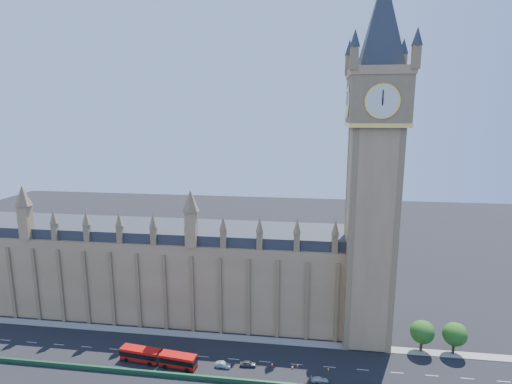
# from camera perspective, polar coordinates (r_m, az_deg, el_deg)

# --- Properties ---
(ground) EXTENTS (400.00, 400.00, 0.00)m
(ground) POSITION_cam_1_polar(r_m,az_deg,el_deg) (110.64, -5.43, -22.51)
(ground) COLOR black
(ground) RESTS_ON ground
(palace_westminster) EXTENTS (120.00, 20.00, 28.00)m
(palace_westminster) POSITION_cam_1_polar(r_m,az_deg,el_deg) (129.93, -14.26, -10.60)
(palace_westminster) COLOR #9B764B
(palace_westminster) RESTS_ON ground
(elizabeth_tower) EXTENTS (20.59, 20.59, 105.00)m
(elizabeth_tower) POSITION_cam_1_polar(r_m,az_deg,el_deg) (104.94, 16.67, 7.04)
(elizabeth_tower) COLOR #9B764B
(elizabeth_tower) RESTS_ON ground
(bridge_parapet) EXTENTS (160.00, 0.60, 1.20)m
(bridge_parapet) POSITION_cam_1_polar(r_m,az_deg,el_deg) (103.14, -6.68, -24.94)
(bridge_parapet) COLOR #1E4C2D
(bridge_parapet) RESTS_ON ground
(kerb_north) EXTENTS (160.00, 3.00, 0.16)m
(kerb_north) POSITION_cam_1_polar(r_m,az_deg,el_deg) (118.42, -4.32, -19.98)
(kerb_north) COLOR gray
(kerb_north) RESTS_ON ground
(tree_east_near) EXTENTS (6.00, 6.00, 8.50)m
(tree_east_near) POSITION_cam_1_polar(r_m,az_deg,el_deg) (117.99, 22.76, -17.90)
(tree_east_near) COLOR #382619
(tree_east_near) RESTS_ON ground
(tree_east_far) EXTENTS (6.00, 6.00, 8.50)m
(tree_east_far) POSITION_cam_1_polar(r_m,az_deg,el_deg) (120.30, 26.62, -17.65)
(tree_east_far) COLOR #382619
(tree_east_far) RESTS_ON ground
(red_bus) EXTENTS (20.13, 5.20, 3.39)m
(red_bus) POSITION_cam_1_polar(r_m,az_deg,el_deg) (109.91, -13.81, -21.95)
(red_bus) COLOR red
(red_bus) RESTS_ON ground
(car_grey) EXTENTS (4.01, 1.78, 1.34)m
(car_grey) POSITION_cam_1_polar(r_m,az_deg,el_deg) (107.01, -1.14, -23.32)
(car_grey) COLOR #45464D
(car_grey) RESTS_ON ground
(car_silver) EXTENTS (4.02, 1.76, 1.28)m
(car_silver) POSITION_cam_1_polar(r_m,az_deg,el_deg) (107.04, -4.76, -23.37)
(car_silver) COLOR #9B9EA2
(car_silver) RESTS_ON ground
(car_white) EXTENTS (4.13, 1.83, 1.18)m
(car_white) POSITION_cam_1_polar(r_m,az_deg,el_deg) (103.28, 9.08, -24.97)
(car_white) COLOR silver
(car_white) RESTS_ON ground
(cone_a) EXTENTS (0.54, 0.54, 0.70)m
(cone_a) POSITION_cam_1_polar(r_m,az_deg,el_deg) (106.73, 5.22, -23.69)
(cone_a) COLOR black
(cone_a) RESTS_ON ground
(cone_b) EXTENTS (0.59, 0.59, 0.71)m
(cone_b) POSITION_cam_1_polar(r_m,az_deg,el_deg) (107.21, 10.30, -23.66)
(cone_b) COLOR black
(cone_b) RESTS_ON ground
(cone_c) EXTENTS (0.58, 0.58, 0.80)m
(cone_c) POSITION_cam_1_polar(r_m,az_deg,el_deg) (107.28, 2.33, -23.42)
(cone_c) COLOR black
(cone_c) RESTS_ON ground
(cone_d) EXTENTS (0.59, 0.59, 0.76)m
(cone_d) POSITION_cam_1_polar(r_m,az_deg,el_deg) (107.45, 5.97, -23.42)
(cone_d) COLOR black
(cone_d) RESTS_ON ground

